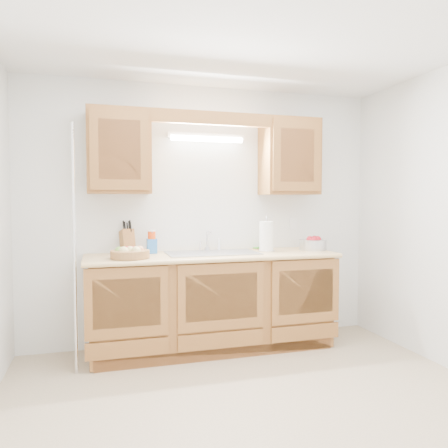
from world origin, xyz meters
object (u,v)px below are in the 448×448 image
object	(u,v)px
fruit_basket	(130,253)
apple_bowl	(313,244)
knife_block	(127,241)
paper_towel	(266,237)

from	to	relation	value
fruit_basket	apple_bowl	size ratio (longest dim) A/B	1.06
knife_block	apple_bowl	world-z (taller)	knife_block
fruit_basket	knife_block	distance (m)	0.36
paper_towel	apple_bowl	size ratio (longest dim) A/B	0.96
knife_block	paper_towel	xyz separation A→B (m)	(1.30, -0.20, 0.03)
fruit_basket	knife_block	bearing A→B (deg)	89.73
fruit_basket	apple_bowl	xyz separation A→B (m)	(1.79, 0.14, 0.02)
apple_bowl	paper_towel	bearing A→B (deg)	178.87
paper_towel	apple_bowl	xyz separation A→B (m)	(0.49, -0.01, -0.08)
fruit_basket	apple_bowl	distance (m)	1.80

